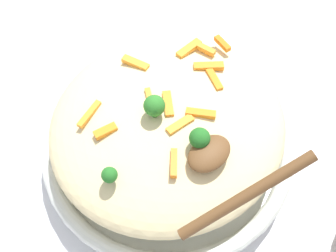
% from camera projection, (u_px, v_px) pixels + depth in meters
% --- Properties ---
extents(ground_plane, '(2.40, 2.40, 0.00)m').
position_uv_depth(ground_plane, '(168.00, 153.00, 0.59)').
color(ground_plane, silver).
extents(serving_bowl, '(0.36, 0.36, 0.05)m').
position_uv_depth(serving_bowl, '(168.00, 144.00, 0.57)').
color(serving_bowl, silver).
rests_on(serving_bowl, ground_plane).
extents(pasta_mound, '(0.32, 0.30, 0.09)m').
position_uv_depth(pasta_mound, '(168.00, 123.00, 0.52)').
color(pasta_mound, beige).
rests_on(pasta_mound, serving_bowl).
extents(carrot_piece_0, '(0.04, 0.02, 0.01)m').
position_uv_depth(carrot_piece_0, '(89.00, 114.00, 0.48)').
color(carrot_piece_0, orange).
rests_on(carrot_piece_0, pasta_mound).
extents(carrot_piece_1, '(0.02, 0.03, 0.01)m').
position_uv_depth(carrot_piece_1, '(150.00, 99.00, 0.48)').
color(carrot_piece_1, orange).
rests_on(carrot_piece_1, pasta_mound).
extents(carrot_piece_2, '(0.04, 0.01, 0.01)m').
position_uv_depth(carrot_piece_2, '(180.00, 124.00, 0.46)').
color(carrot_piece_2, orange).
rests_on(carrot_piece_2, pasta_mound).
extents(carrot_piece_3, '(0.01, 0.03, 0.01)m').
position_uv_depth(carrot_piece_3, '(222.00, 43.00, 0.54)').
color(carrot_piece_3, orange).
rests_on(carrot_piece_3, pasta_mound).
extents(carrot_piece_4, '(0.01, 0.03, 0.01)m').
position_uv_depth(carrot_piece_4, '(206.00, 50.00, 0.53)').
color(carrot_piece_4, orange).
rests_on(carrot_piece_4, pasta_mound).
extents(carrot_piece_5, '(0.03, 0.04, 0.01)m').
position_uv_depth(carrot_piece_5, '(168.00, 102.00, 0.48)').
color(carrot_piece_5, orange).
rests_on(carrot_piece_5, pasta_mound).
extents(carrot_piece_6, '(0.03, 0.02, 0.01)m').
position_uv_depth(carrot_piece_6, '(106.00, 131.00, 0.46)').
color(carrot_piece_6, orange).
rests_on(carrot_piece_6, pasta_mound).
extents(carrot_piece_7, '(0.04, 0.01, 0.01)m').
position_uv_depth(carrot_piece_7, '(189.00, 49.00, 0.53)').
color(carrot_piece_7, orange).
rests_on(carrot_piece_7, pasta_mound).
extents(carrot_piece_8, '(0.02, 0.04, 0.01)m').
position_uv_depth(carrot_piece_8, '(214.00, 80.00, 0.50)').
color(carrot_piece_8, orange).
rests_on(carrot_piece_8, pasta_mound).
extents(carrot_piece_9, '(0.03, 0.03, 0.01)m').
position_uv_depth(carrot_piece_9, '(201.00, 113.00, 0.47)').
color(carrot_piece_9, orange).
rests_on(carrot_piece_9, pasta_mound).
extents(carrot_piece_10, '(0.03, 0.03, 0.01)m').
position_uv_depth(carrot_piece_10, '(174.00, 163.00, 0.44)').
color(carrot_piece_10, orange).
rests_on(carrot_piece_10, pasta_mound).
extents(carrot_piece_11, '(0.04, 0.03, 0.01)m').
position_uv_depth(carrot_piece_11, '(209.00, 66.00, 0.52)').
color(carrot_piece_11, orange).
rests_on(carrot_piece_11, pasta_mound).
extents(carrot_piece_12, '(0.02, 0.04, 0.01)m').
position_uv_depth(carrot_piece_12, '(136.00, 63.00, 0.52)').
color(carrot_piece_12, orange).
rests_on(carrot_piece_12, pasta_mound).
extents(broccoli_floret_0, '(0.02, 0.02, 0.03)m').
position_uv_depth(broccoli_floret_0, '(200.00, 138.00, 0.44)').
color(broccoli_floret_0, '#205B1C').
rests_on(broccoli_floret_0, pasta_mound).
extents(broccoli_floret_1, '(0.02, 0.02, 0.02)m').
position_uv_depth(broccoli_floret_1, '(109.00, 175.00, 0.43)').
color(broccoli_floret_1, '#205B1C').
rests_on(broccoli_floret_1, pasta_mound).
extents(broccoli_floret_2, '(0.03, 0.03, 0.03)m').
position_uv_depth(broccoli_floret_2, '(155.00, 106.00, 0.46)').
color(broccoli_floret_2, '#296820').
rests_on(broccoli_floret_2, pasta_mound).
extents(serving_spoon, '(0.14, 0.11, 0.08)m').
position_uv_depth(serving_spoon, '(221.00, 167.00, 0.42)').
color(serving_spoon, brown).
rests_on(serving_spoon, pasta_mound).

